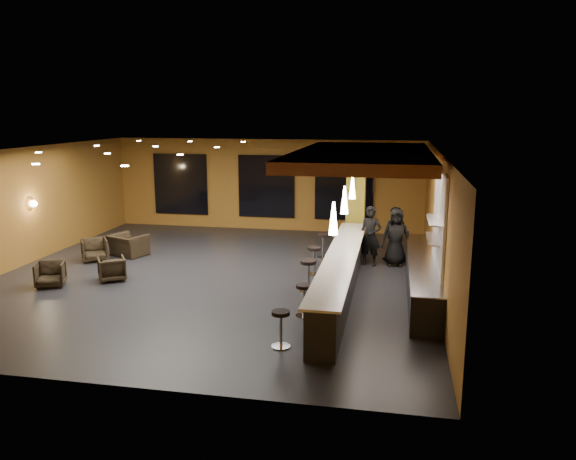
% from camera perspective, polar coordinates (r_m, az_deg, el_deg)
% --- Properties ---
extents(floor, '(12.00, 13.00, 0.10)m').
position_cam_1_polar(floor, '(16.01, -7.41, -4.81)').
color(floor, black).
rests_on(floor, ground).
extents(ceiling, '(12.00, 13.00, 0.10)m').
position_cam_1_polar(ceiling, '(15.36, -7.78, 8.15)').
color(ceiling, black).
extents(wall_back, '(12.00, 0.10, 3.50)m').
position_cam_1_polar(wall_back, '(21.82, -2.15, 4.62)').
color(wall_back, '#956021').
rests_on(wall_back, floor).
extents(wall_front, '(12.00, 0.10, 3.50)m').
position_cam_1_polar(wall_front, '(9.78, -19.84, -5.43)').
color(wall_front, '#956021').
rests_on(wall_front, floor).
extents(wall_left, '(0.10, 13.00, 3.50)m').
position_cam_1_polar(wall_left, '(18.41, -25.77, 2.04)').
color(wall_left, '#956021').
rests_on(wall_left, floor).
extents(wall_right, '(0.10, 13.00, 3.50)m').
position_cam_1_polar(wall_right, '(14.84, 15.16, 0.68)').
color(wall_right, '#956021').
rests_on(wall_right, floor).
extents(wood_soffit, '(3.60, 8.00, 0.28)m').
position_cam_1_polar(wood_soffit, '(15.60, 7.65, 7.51)').
color(wood_soffit, '#AF5E33').
rests_on(wood_soffit, ceiling).
extents(window_left, '(2.20, 0.06, 2.40)m').
position_cam_1_polar(window_left, '(22.77, -10.85, 4.60)').
color(window_left, black).
rests_on(window_left, wall_back).
extents(window_center, '(2.20, 0.06, 2.40)m').
position_cam_1_polar(window_center, '(21.72, -2.21, 4.46)').
color(window_center, black).
rests_on(window_center, wall_back).
extents(window_right, '(2.20, 0.06, 2.40)m').
position_cam_1_polar(window_right, '(21.24, 5.72, 4.23)').
color(window_right, black).
rests_on(window_right, wall_back).
extents(tile_backsplash, '(0.06, 3.20, 2.40)m').
position_cam_1_polar(tile_backsplash, '(13.80, 15.13, 0.91)').
color(tile_backsplash, white).
rests_on(tile_backsplash, wall_right).
extents(bar_counter, '(0.60, 8.00, 1.00)m').
position_cam_1_polar(bar_counter, '(14.18, 5.42, -4.67)').
color(bar_counter, black).
rests_on(bar_counter, floor).
extents(bar_top, '(0.78, 8.10, 0.05)m').
position_cam_1_polar(bar_top, '(14.04, 5.46, -2.62)').
color(bar_top, white).
rests_on(bar_top, bar_counter).
extents(prep_counter, '(0.70, 6.00, 0.86)m').
position_cam_1_polar(prep_counter, '(14.64, 13.45, -4.70)').
color(prep_counter, black).
rests_on(prep_counter, floor).
extents(prep_top, '(0.72, 6.00, 0.03)m').
position_cam_1_polar(prep_top, '(14.52, 13.54, -2.98)').
color(prep_top, silver).
rests_on(prep_top, prep_counter).
extents(wall_shelf_lower, '(0.30, 1.50, 0.03)m').
position_cam_1_polar(wall_shelf_lower, '(13.68, 14.51, -0.86)').
color(wall_shelf_lower, silver).
rests_on(wall_shelf_lower, wall_right).
extents(wall_shelf_upper, '(0.30, 1.50, 0.03)m').
position_cam_1_polar(wall_shelf_upper, '(13.59, 14.61, 0.99)').
color(wall_shelf_upper, silver).
rests_on(wall_shelf_upper, wall_right).
extents(column, '(0.60, 0.60, 3.50)m').
position_cam_1_polar(column, '(18.38, 6.91, 3.15)').
color(column, '#A08D23').
rests_on(column, floor).
extents(wall_sconce, '(0.22, 0.22, 0.22)m').
position_cam_1_polar(wall_sconce, '(18.70, -24.46, 2.46)').
color(wall_sconce, '#FFE5B2').
rests_on(wall_sconce, wall_left).
extents(pendant_0, '(0.20, 0.20, 0.70)m').
position_cam_1_polar(pendant_0, '(11.80, 4.64, 1.19)').
color(pendant_0, white).
rests_on(pendant_0, wood_soffit).
extents(pendant_1, '(0.20, 0.20, 0.70)m').
position_cam_1_polar(pendant_1, '(14.25, 5.77, 3.04)').
color(pendant_1, white).
rests_on(pendant_1, wood_soffit).
extents(pendant_2, '(0.20, 0.20, 0.70)m').
position_cam_1_polar(pendant_2, '(16.72, 6.56, 4.35)').
color(pendant_2, white).
rests_on(pendant_2, wood_soffit).
extents(staff_a, '(0.73, 0.55, 1.79)m').
position_cam_1_polar(staff_a, '(16.90, 8.36, -0.62)').
color(staff_a, black).
rests_on(staff_a, floor).
extents(staff_b, '(0.96, 0.84, 1.69)m').
position_cam_1_polar(staff_b, '(17.48, 10.94, -0.47)').
color(staff_b, black).
rests_on(staff_b, floor).
extents(staff_c, '(0.88, 0.60, 1.73)m').
position_cam_1_polar(staff_c, '(17.04, 10.90, -0.72)').
color(staff_c, black).
rests_on(staff_c, floor).
extents(armchair_a, '(0.95, 0.96, 0.67)m').
position_cam_1_polar(armchair_a, '(16.14, -23.00, -4.14)').
color(armchair_a, black).
rests_on(armchair_a, floor).
extents(armchair_b, '(0.97, 0.98, 0.65)m').
position_cam_1_polar(armchair_b, '(16.12, -17.46, -3.78)').
color(armchair_b, black).
rests_on(armchair_b, floor).
extents(armchair_c, '(1.04, 1.05, 0.69)m').
position_cam_1_polar(armchair_c, '(18.37, -19.06, -1.90)').
color(armchair_c, black).
rests_on(armchair_c, floor).
extents(armchair_d, '(1.33, 1.25, 0.69)m').
position_cam_1_polar(armchair_d, '(18.66, -15.92, -1.49)').
color(armchair_d, black).
rests_on(armchair_d, floor).
extents(bar_stool_0, '(0.38, 0.38, 0.75)m').
position_cam_1_polar(bar_stool_0, '(11.11, -0.74, -9.53)').
color(bar_stool_0, silver).
rests_on(bar_stool_0, floor).
extents(bar_stool_1, '(0.38, 0.38, 0.75)m').
position_cam_1_polar(bar_stool_1, '(12.68, 1.63, -6.74)').
color(bar_stool_1, silver).
rests_on(bar_stool_1, floor).
extents(bar_stool_2, '(0.43, 0.43, 0.85)m').
position_cam_1_polar(bar_stool_2, '(14.31, 2.07, -4.28)').
color(bar_stool_2, silver).
rests_on(bar_stool_2, floor).
extents(bar_stool_3, '(0.41, 0.41, 0.81)m').
position_cam_1_polar(bar_stool_3, '(15.83, 2.67, -2.77)').
color(bar_stool_3, silver).
rests_on(bar_stool_3, floor).
extents(bar_stool_4, '(0.39, 0.39, 0.78)m').
position_cam_1_polar(bar_stool_4, '(17.63, 3.59, -1.32)').
color(bar_stool_4, silver).
rests_on(bar_stool_4, floor).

